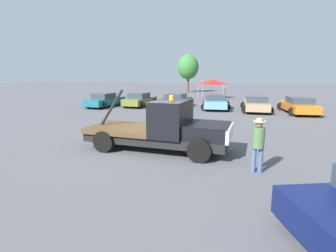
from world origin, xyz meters
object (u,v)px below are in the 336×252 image
object	(u,v)px
parked_car_charcoal	(176,101)
canopy_tent_red	(213,82)
parked_car_tan	(256,104)
tree_left	(188,67)
traffic_cone	(178,123)
parked_car_olive	(140,100)
parked_car_orange	(298,105)
parked_car_skyblue	(216,102)
tow_truck	(165,129)
parked_car_teal	(105,100)
person_near_truck	(258,141)

from	to	relation	value
parked_car_charcoal	canopy_tent_red	bearing A→B (deg)	-6.81
parked_car_tan	tree_left	distance (m)	24.30
tree_left	traffic_cone	world-z (taller)	tree_left
parked_car_olive	parked_car_orange	xyz separation A→B (m)	(14.16, -0.53, 0.00)
tree_left	traffic_cone	xyz separation A→B (m)	(6.25, -29.67, -4.02)
traffic_cone	parked_car_skyblue	bearing A→B (deg)	82.65
parked_car_skyblue	tow_truck	bearing A→B (deg)	171.85
canopy_tent_red	parked_car_teal	bearing A→B (deg)	-125.01
person_near_truck	parked_car_teal	xyz separation A→B (m)	(-13.77, 13.89, -0.41)
parked_car_charcoal	parked_car_teal	bearing A→B (deg)	105.71
parked_car_skyblue	tree_left	distance (m)	22.28
parked_car_olive	parked_car_teal	bearing A→B (deg)	116.51
person_near_truck	parked_car_olive	bearing A→B (deg)	-144.01
traffic_cone	tree_left	bearing A→B (deg)	101.89
parked_car_olive	parked_car_orange	size ratio (longest dim) A/B	0.91
parked_car_teal	parked_car_tan	distance (m)	14.02
person_near_truck	traffic_cone	world-z (taller)	person_near_truck
parked_car_skyblue	parked_car_charcoal	bearing A→B (deg)	83.90
parked_car_charcoal	parked_car_tan	distance (m)	7.26
parked_car_olive	traffic_cone	world-z (taller)	parked_car_olive
parked_car_charcoal	canopy_tent_red	xyz separation A→B (m)	(1.91, 10.88, 1.50)
parked_car_charcoal	parked_car_tan	bearing A→B (deg)	-92.31
parked_car_charcoal	parked_car_orange	xyz separation A→B (m)	(10.49, -0.67, 0.00)
parked_car_teal	parked_car_skyblue	world-z (taller)	same
parked_car_skyblue	tree_left	world-z (taller)	tree_left
parked_car_skyblue	person_near_truck	bearing A→B (deg)	-174.69
parked_car_skyblue	parked_car_tan	world-z (taller)	same
tow_truck	parked_car_orange	bearing A→B (deg)	63.30
parked_car_teal	parked_car_orange	xyz separation A→B (m)	(17.26, 0.84, 0.00)
tow_truck	parked_car_charcoal	world-z (taller)	tow_truck
tow_truck	tree_left	world-z (taller)	tree_left
traffic_cone	parked_car_orange	bearing A→B (deg)	46.32
tree_left	parked_car_charcoal	bearing A→B (deg)	-80.00
tree_left	parked_car_tan	bearing A→B (deg)	-63.08
canopy_tent_red	parked_car_orange	bearing A→B (deg)	-53.39
canopy_tent_red	traffic_cone	distance (m)	19.91
parked_car_tan	parked_car_orange	xyz separation A→B (m)	(3.27, 0.02, 0.00)
parked_car_skyblue	tree_left	size ratio (longest dim) A/B	0.74
person_near_truck	parked_car_charcoal	size ratio (longest dim) A/B	0.40
tow_truck	parked_car_tan	world-z (taller)	tow_truck
parked_car_tan	parked_car_olive	bearing A→B (deg)	83.35
person_near_truck	parked_car_orange	distance (m)	15.14
parked_car_orange	tree_left	bearing A→B (deg)	24.95
tree_left	parked_car_teal	bearing A→B (deg)	-97.97
parked_car_charcoal	parked_car_orange	bearing A→B (deg)	-90.50
parked_car_olive	parked_car_charcoal	xyz separation A→B (m)	(3.67, 0.14, 0.00)
parked_car_skyblue	traffic_cone	xyz separation A→B (m)	(-1.16, -8.97, -0.40)
parked_car_skyblue	tree_left	bearing A→B (deg)	13.07
parked_car_orange	canopy_tent_red	xyz separation A→B (m)	(-8.58, 11.55, 1.50)
parked_car_charcoal	tow_truck	bearing A→B (deg)	-163.20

